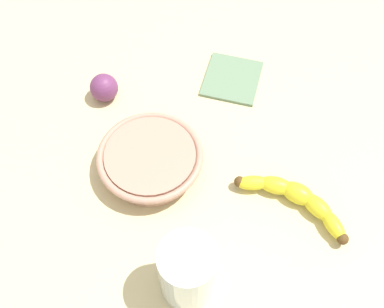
{
  "coord_description": "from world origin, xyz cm",
  "views": [
    {
      "loc": [
        -29.69,
        -29.52,
        70.11
      ],
      "look_at": [
        -2.26,
        0.37,
        5.0
      ],
      "focal_mm": 42.78,
      "sensor_mm": 36.0,
      "label": 1
    }
  ],
  "objects": [
    {
      "name": "banana",
      "position": [
        4.4,
        -16.68,
        4.66
      ],
      "size": [
        9.08,
        19.42,
        3.33
      ],
      "rotation": [
        0.0,
        0.0,
        1.84
      ],
      "color": "yellow",
      "rests_on": "wooden_tabletop"
    },
    {
      "name": "ceramic_bowl",
      "position": [
        -8.28,
        3.96,
        5.59
      ],
      "size": [
        17.51,
        17.51,
        4.33
      ],
      "color": "tan",
      "rests_on": "wooden_tabletop"
    },
    {
      "name": "plum_fruit",
      "position": [
        -4.7,
        21.56,
        5.59
      ],
      "size": [
        5.18,
        5.18,
        5.18
      ],
      "primitive_type": "sphere",
      "color": "#6B3360",
      "rests_on": "wooden_tabletop"
    },
    {
      "name": "smoothie_glass",
      "position": [
        -17.13,
        -14.93,
        8.89
      ],
      "size": [
        7.89,
        7.89,
        12.0
      ],
      "color": "silver",
      "rests_on": "wooden_tabletop"
    },
    {
      "name": "folded_napkin",
      "position": [
        15.68,
        8.54,
        3.3
      ],
      "size": [
        14.84,
        14.58,
        0.6
      ],
      "primitive_type": "cube",
      "rotation": [
        0.0,
        0.0,
        0.56
      ],
      "color": "slate",
      "rests_on": "wooden_tabletop"
    },
    {
      "name": "wooden_tabletop",
      "position": [
        0.0,
        0.0,
        1.5
      ],
      "size": [
        120.0,
        120.0,
        3.0
      ],
      "primitive_type": "cube",
      "color": "beige",
      "rests_on": "ground"
    }
  ]
}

